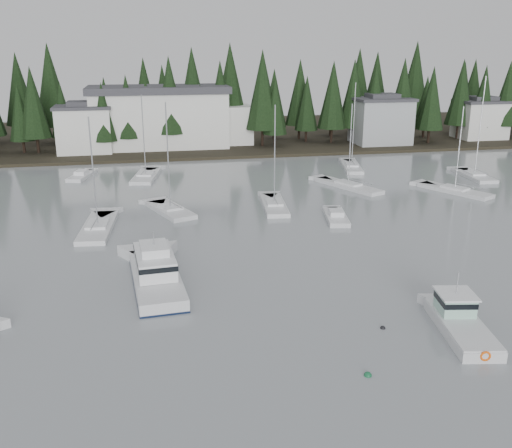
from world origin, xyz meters
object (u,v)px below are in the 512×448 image
(sailboat_2, at_px, (171,212))
(sailboat_10, at_px, (146,177))
(house_east_b, at_px, (481,118))
(harbor_inn, at_px, (171,117))
(sailboat_4, at_px, (474,177))
(runabout_1, at_px, (336,218))
(sailboat_7, at_px, (455,192))
(runabout_3, at_px, (82,177))
(house_east_a, at_px, (381,120))
(sailboat_1, at_px, (351,168))
(sailboat_3, at_px, (274,207))
(cabin_cruiser_center, at_px, (156,275))
(sailboat_5, at_px, (98,229))
(house_west, at_px, (84,128))
(lobster_boat_teal, at_px, (460,324))
(sailboat_11, at_px, (348,187))

(sailboat_2, relative_size, sailboat_10, 1.06)
(house_east_b, relative_size, sailboat_10, 0.78)
(harbor_inn, relative_size, sailboat_4, 1.99)
(runabout_1, bearing_deg, sailboat_4, -48.22)
(sailboat_7, bearing_deg, runabout_3, 41.73)
(sailboat_7, bearing_deg, harbor_inn, 13.06)
(house_east_a, bearing_deg, runabout_3, -161.91)
(sailboat_1, relative_size, runabout_1, 1.98)
(sailboat_1, height_order, runabout_3, sailboat_1)
(sailboat_1, height_order, sailboat_3, sailboat_1)
(sailboat_2, distance_m, sailboat_10, 18.90)
(sailboat_7, bearing_deg, house_east_b, -62.59)
(cabin_cruiser_center, bearing_deg, sailboat_2, -10.43)
(sailboat_7, xyz_separation_m, sailboat_10, (-39.42, 16.53, -0.00))
(cabin_cruiser_center, height_order, runabout_1, cabin_cruiser_center)
(sailboat_2, relative_size, sailboat_5, 1.07)
(house_east_b, bearing_deg, sailboat_10, -162.12)
(house_west, relative_size, lobster_boat_teal, 1.18)
(cabin_cruiser_center, bearing_deg, house_east_b, -51.66)
(house_east_a, bearing_deg, lobster_boat_teal, -108.76)
(house_west, height_order, sailboat_11, sailboat_11)
(sailboat_3, height_order, sailboat_11, sailboat_3)
(house_west, height_order, sailboat_10, sailboat_10)
(harbor_inn, bearing_deg, house_east_b, -2.20)
(sailboat_10, bearing_deg, sailboat_1, -78.35)
(sailboat_1, distance_m, runabout_1, 27.93)
(runabout_1, bearing_deg, sailboat_3, 53.46)
(harbor_inn, distance_m, sailboat_11, 41.56)
(sailboat_1, distance_m, sailboat_2, 34.85)
(sailboat_5, bearing_deg, house_east_b, -52.82)
(house_east_b, xyz_separation_m, sailboat_5, (-71.24, -45.05, -4.35))
(house_east_a, height_order, sailboat_3, sailboat_3)
(sailboat_1, bearing_deg, house_east_b, -46.04)
(runabout_3, bearing_deg, runabout_1, -117.42)
(house_east_b, relative_size, runabout_1, 1.40)
(sailboat_11, xyz_separation_m, runabout_3, (-35.81, 13.34, 0.08))
(house_east_b, distance_m, sailboat_4, 36.14)
(house_east_b, xyz_separation_m, cabin_cruiser_center, (-65.70, -60.55, -3.66))
(sailboat_4, xyz_separation_m, runabout_3, (-55.96, 10.92, 0.04))
(sailboat_3, bearing_deg, harbor_inn, 19.02)
(house_west, xyz_separation_m, cabin_cruiser_center, (10.30, -59.55, -3.91))
(harbor_inn, distance_m, sailboat_5, 48.83)
(harbor_inn, xyz_separation_m, sailboat_10, (-5.09, -23.65, -5.72))
(cabin_cruiser_center, relative_size, sailboat_4, 0.79)
(sailboat_4, xyz_separation_m, sailboat_10, (-46.82, 8.98, -0.03))
(sailboat_2, bearing_deg, sailboat_3, -111.68)
(house_west, relative_size, house_east_a, 0.90)
(harbor_inn, height_order, sailboat_4, sailboat_4)
(sailboat_7, relative_size, sailboat_11, 0.99)
(sailboat_4, relative_size, sailboat_7, 1.28)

